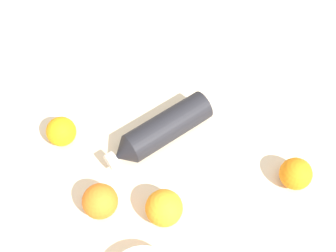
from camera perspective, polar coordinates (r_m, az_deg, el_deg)
ground_plane at (r=1.03m, az=-1.17°, el=-4.16°), size 2.40×2.40×0.00m
water_bottle at (r=1.02m, az=-1.03°, el=-0.63°), size 0.11×0.28×0.07m
orange_0 at (r=0.93m, az=-0.52°, el=-10.64°), size 0.08×0.08×0.08m
orange_1 at (r=0.95m, az=-8.86°, el=-9.68°), size 0.08×0.08×0.08m
orange_2 at (r=1.01m, az=16.32°, el=-6.00°), size 0.07×0.07×0.07m
orange_3 at (r=1.05m, az=-13.76°, el=-0.70°), size 0.07×0.07×0.07m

